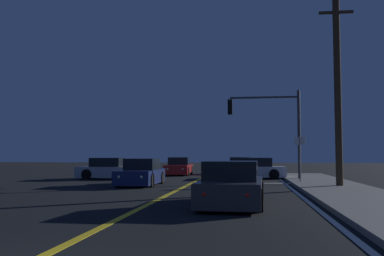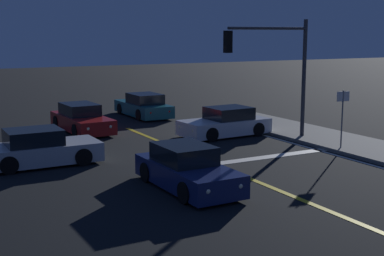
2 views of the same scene
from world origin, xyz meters
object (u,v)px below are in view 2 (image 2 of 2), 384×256
object	(u,v)px
car_parked_curb_silver	(39,149)
car_far_approaching_white	(225,123)
car_lead_oncoming_navy	(187,170)
car_side_waiting_teal	(144,106)
street_sign_corner	(342,110)
car_mid_block_red	(81,119)
traffic_signal_near_right	(276,60)

from	to	relation	value
car_parked_curb_silver	car_far_approaching_white	size ratio (longest dim) A/B	0.99
car_lead_oncoming_navy	car_far_approaching_white	size ratio (longest dim) A/B	1.00
car_lead_oncoming_navy	car_side_waiting_teal	world-z (taller)	same
street_sign_corner	car_far_approaching_white	bearing A→B (deg)	114.95
car_mid_block_red	street_sign_corner	xyz separation A→B (m)	(7.96, -9.51, 1.09)
car_mid_block_red	traffic_signal_near_right	world-z (taller)	traffic_signal_near_right
traffic_signal_near_right	street_sign_corner	size ratio (longest dim) A/B	2.15
car_side_waiting_teal	car_far_approaching_white	bearing A→B (deg)	-82.85
car_parked_curb_silver	car_mid_block_red	bearing A→B (deg)	150.32
car_lead_oncoming_navy	street_sign_corner	distance (m)	8.30
car_parked_curb_silver	car_lead_oncoming_navy	xyz separation A→B (m)	(3.34, -5.20, -0.00)
car_lead_oncoming_navy	car_side_waiting_teal	size ratio (longest dim) A/B	0.92
car_side_waiting_teal	car_parked_curb_silver	bearing A→B (deg)	-132.18
car_lead_oncoming_navy	traffic_signal_near_right	size ratio (longest dim) A/B	0.80
car_parked_curb_silver	car_mid_block_red	size ratio (longest dim) A/B	0.89
car_parked_curb_silver	car_lead_oncoming_navy	distance (m)	6.18
car_lead_oncoming_navy	street_sign_corner	xyz separation A→B (m)	(8.05, 1.74, 1.09)
car_lead_oncoming_navy	car_side_waiting_teal	distance (m)	14.96
car_mid_block_red	street_sign_corner	world-z (taller)	street_sign_corner
street_sign_corner	car_lead_oncoming_navy	bearing A→B (deg)	-167.78
traffic_signal_near_right	car_parked_curb_silver	bearing A→B (deg)	-3.75
car_far_approaching_white	street_sign_corner	bearing A→B (deg)	-157.75
car_mid_block_red	traffic_signal_near_right	distance (m)	9.94
street_sign_corner	traffic_signal_near_right	bearing A→B (deg)	114.75
car_lead_oncoming_navy	car_mid_block_red	size ratio (longest dim) A/B	0.90
car_far_approaching_white	car_side_waiting_teal	xyz separation A→B (m)	(-0.99, 7.36, 0.00)
car_mid_block_red	car_far_approaching_white	size ratio (longest dim) A/B	1.11
car_lead_oncoming_navy	car_parked_curb_silver	bearing A→B (deg)	-58.25
car_far_approaching_white	street_sign_corner	size ratio (longest dim) A/B	1.72
car_lead_oncoming_navy	car_side_waiting_teal	xyz separation A→B (m)	(4.68, 14.21, 0.00)
car_mid_block_red	street_sign_corner	distance (m)	12.46
car_mid_block_red	car_far_approaching_white	world-z (taller)	same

